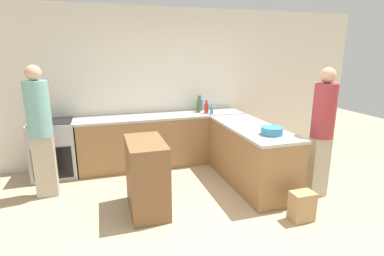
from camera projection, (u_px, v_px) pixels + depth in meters
The scene contains 14 objects.
ground_plane at pixel (203, 228), 3.42m from camera, with size 14.00×14.00×0.00m, color tan.
wall_back at pixel (158, 86), 5.37m from camera, with size 8.00×0.06×2.70m.
counter_back at pixel (163, 140), 5.29m from camera, with size 2.87×0.64×0.89m.
counter_peninsula at pixel (250, 155), 4.51m from camera, with size 0.69×1.77×0.89m.
range_oven at pixel (54, 149), 4.78m from camera, with size 0.67×0.61×0.90m.
island_table at pixel (147, 176), 3.72m from camera, with size 0.45×0.81×0.91m.
mixing_bowl at pixel (272, 131), 3.95m from camera, with size 0.29×0.29×0.10m.
water_bottle_blue at pixel (200, 105), 5.50m from camera, with size 0.09×0.09×0.29m.
dish_soap_bottle at pixel (212, 110), 5.23m from camera, with size 0.06×0.06×0.18m.
hot_sauce_bottle at pixel (206, 108), 5.30m from camera, with size 0.08×0.08×0.23m.
olive_oil_bottle at pixel (198, 106), 5.36m from camera, with size 0.07×0.07×0.30m.
person_by_range at pixel (40, 127), 3.96m from camera, with size 0.30×0.30×1.80m.
person_at_peninsula at pixel (322, 128), 3.97m from camera, with size 0.29×0.29×1.77m.
paper_bag at pixel (302, 206), 3.55m from camera, with size 0.28×0.19×0.36m.
Camera 1 is at (-1.01, -2.86, 1.97)m, focal length 28.00 mm.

